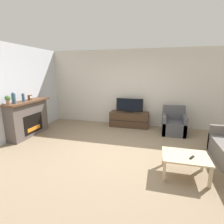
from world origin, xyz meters
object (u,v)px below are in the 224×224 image
at_px(fireplace, 28,118).
at_px(remote, 192,157).
at_px(coffee_table, 185,158).
at_px(potted_plant, 8,99).
at_px(tv, 130,106).
at_px(tv_stand, 129,119).
at_px(mantel_vase_centre_left, 23,97).
at_px(armchair, 173,125).
at_px(mantel_vase_left, 14,98).
at_px(mantel_clock, 30,97).

xyz_separation_m(fireplace, remote, (4.46, -1.15, -0.14)).
bearing_deg(coffee_table, fireplace, 166.07).
relative_size(potted_plant, tv, 0.26).
distance_m(coffee_table, remote, 0.14).
xyz_separation_m(tv_stand, remote, (1.61, -2.82, 0.15)).
distance_m(fireplace, coffee_table, 4.50).
relative_size(fireplace, potted_plant, 6.35).
relative_size(fireplace, mantel_vase_centre_left, 6.35).
relative_size(armchair, coffee_table, 1.03).
xyz_separation_m(mantel_vase_centre_left, armchair, (4.31, 1.45, -0.92)).
xyz_separation_m(mantel_vase_left, potted_plant, (0.00, -0.19, -0.00)).
distance_m(mantel_clock, coffee_table, 4.59).
relative_size(mantel_vase_centre_left, potted_plant, 1.00).
bearing_deg(mantel_vase_left, fireplace, 92.07).
bearing_deg(armchair, mantel_clock, -164.67).
bearing_deg(remote, armchair, 124.48).
bearing_deg(tv_stand, mantel_vase_left, -142.94).
relative_size(mantel_clock, armchair, 0.18).
bearing_deg(potted_plant, remote, -6.29).
bearing_deg(fireplace, armchair, 17.17).
bearing_deg(fireplace, coffee_table, -13.93).
height_order(mantel_vase_centre_left, remote, mantel_vase_centre_left).
bearing_deg(mantel_clock, tv, 28.18).
xyz_separation_m(mantel_vase_centre_left, mantel_clock, (0.00, 0.27, -0.04)).
relative_size(fireplace, armchair, 1.81).
xyz_separation_m(mantel_clock, tv, (2.83, 1.52, -0.41)).
distance_m(armchair, coffee_table, 2.42).
bearing_deg(tv, tv_stand, 90.00).
bearing_deg(tv, remote, -60.33).
distance_m(fireplace, potted_plant, 0.94).
distance_m(mantel_vase_centre_left, armchair, 4.64).
xyz_separation_m(tv, coffee_table, (1.51, -2.75, -0.40)).
bearing_deg(mantel_clock, tv_stand, 28.21).
height_order(fireplace, remote, fireplace).
bearing_deg(tv, coffee_table, -61.29).
height_order(fireplace, mantel_vase_centre_left, mantel_vase_centre_left).
xyz_separation_m(fireplace, tv, (2.85, 1.67, 0.20)).
bearing_deg(potted_plant, tv, 39.45).
bearing_deg(mantel_vase_left, tv, 37.03).
bearing_deg(armchair, mantel_vase_left, -157.32).
height_order(tv_stand, armchair, armchair).
height_order(fireplace, potted_plant, potted_plant).
height_order(mantel_vase_left, mantel_vase_centre_left, mantel_vase_left).
relative_size(armchair, remote, 5.76).
bearing_deg(tv_stand, mantel_vase_centre_left, -147.71).
distance_m(mantel_clock, potted_plant, 0.82).
height_order(coffee_table, remote, remote).
bearing_deg(remote, potted_plant, -154.73).
bearing_deg(tv_stand, armchair, -12.83).
bearing_deg(remote, coffee_table, 177.44).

